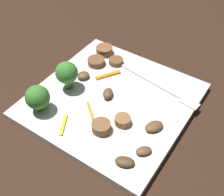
# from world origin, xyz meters

# --- Properties ---
(ground_plane) EXTENTS (1.40, 1.40, 0.00)m
(ground_plane) POSITION_xyz_m (0.00, 0.00, 0.00)
(ground_plane) COLOR black
(plate) EXTENTS (0.27, 0.27, 0.01)m
(plate) POSITION_xyz_m (0.00, 0.00, 0.01)
(plate) COLOR white
(plate) RESTS_ON ground_plane
(fork) EXTENTS (0.18, 0.04, 0.00)m
(fork) POSITION_xyz_m (0.06, 0.07, 0.02)
(fork) COLOR silver
(fork) RESTS_ON plate
(broccoli_floret_0) EXTENTS (0.04, 0.04, 0.06)m
(broccoli_floret_0) POSITION_xyz_m (-0.08, -0.02, 0.05)
(broccoli_floret_0) COLOR #408630
(broccoli_floret_0) RESTS_ON plate
(broccoli_floret_1) EXTENTS (0.04, 0.04, 0.05)m
(broccoli_floret_1) POSITION_xyz_m (-0.09, -0.09, 0.04)
(broccoli_floret_1) COLOR #408630
(broccoli_floret_1) RESTS_ON plate
(sausage_slice_0) EXTENTS (0.05, 0.05, 0.01)m
(sausage_slice_0) POSITION_xyz_m (-0.08, 0.06, 0.02)
(sausage_slice_0) COLOR brown
(sausage_slice_0) RESTS_ON plate
(sausage_slice_1) EXTENTS (0.04, 0.04, 0.02)m
(sausage_slice_1) POSITION_xyz_m (0.03, -0.07, 0.02)
(sausage_slice_1) COLOR brown
(sausage_slice_1) RESTS_ON plate
(sausage_slice_2) EXTENTS (0.04, 0.04, 0.01)m
(sausage_slice_2) POSITION_xyz_m (0.05, -0.04, 0.02)
(sausage_slice_2) COLOR brown
(sausage_slice_2) RESTS_ON plate
(sausage_slice_3) EXTENTS (0.04, 0.04, 0.01)m
(sausage_slice_3) POSITION_xyz_m (-0.05, 0.09, 0.02)
(sausage_slice_3) COLOR brown
(sausage_slice_3) RESTS_ON plate
(sausage_slice_4) EXTENTS (0.05, 0.05, 0.02)m
(sausage_slice_4) POSITION_xyz_m (-0.09, 0.10, 0.02)
(sausage_slice_4) COLOR brown
(sausage_slice_4) RESTS_ON plate
(mushroom_0) EXTENTS (0.03, 0.03, 0.01)m
(mushroom_0) POSITION_xyz_m (0.09, -0.10, 0.02)
(mushroom_0) COLOR #4C331E
(mushroom_0) RESTS_ON plate
(mushroom_1) EXTENTS (0.03, 0.04, 0.01)m
(mushroom_1) POSITION_xyz_m (0.10, -0.02, 0.02)
(mushroom_1) COLOR brown
(mushroom_1) RESTS_ON plate
(mushroom_2) EXTENTS (0.03, 0.03, 0.01)m
(mushroom_2) POSITION_xyz_m (0.10, -0.07, 0.02)
(mushroom_2) COLOR brown
(mushroom_2) RESTS_ON plate
(mushroom_3) EXTENTS (0.03, 0.03, 0.01)m
(mushroom_3) POSITION_xyz_m (-0.08, 0.02, 0.02)
(mushroom_3) COLOR brown
(mushroom_3) RESTS_ON plate
(mushroom_4) EXTENTS (0.03, 0.03, 0.01)m
(mushroom_4) POSITION_xyz_m (-0.01, 0.00, 0.02)
(mushroom_4) COLOR brown
(mushroom_4) RESTS_ON plate
(pepper_strip_0) EXTENTS (0.02, 0.04, 0.00)m
(pepper_strip_0) POSITION_xyz_m (-0.03, -0.10, 0.02)
(pepper_strip_0) COLOR yellow
(pepper_strip_0) RESTS_ON plate
(pepper_strip_1) EXTENTS (0.03, 0.05, 0.00)m
(pepper_strip_1) POSITION_xyz_m (-0.04, 0.05, 0.02)
(pepper_strip_1) COLOR orange
(pepper_strip_1) RESTS_ON plate
(pepper_strip_2) EXTENTS (0.04, 0.03, 0.00)m
(pepper_strip_2) POSITION_xyz_m (-0.01, -0.05, 0.02)
(pepper_strip_2) COLOR orange
(pepper_strip_2) RESTS_ON plate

